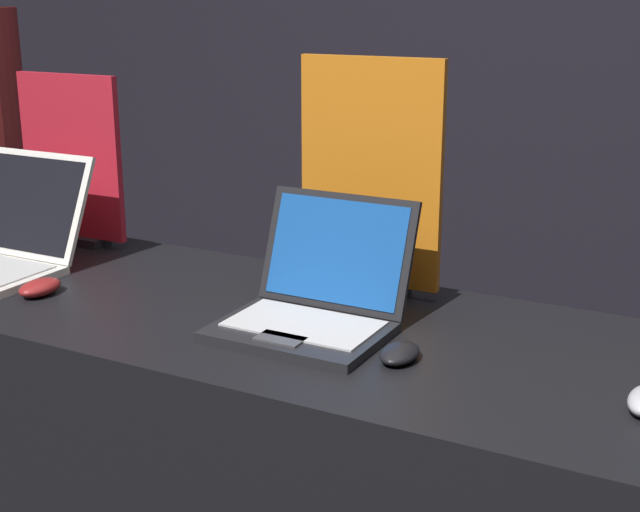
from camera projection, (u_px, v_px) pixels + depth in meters
The scene contains 6 objects.
wall_back at pixel (551, 52), 3.21m from camera, with size 8.00×0.05×2.80m.
mouse_front at pixel (40, 287), 2.05m from camera, with size 0.07×0.11×0.04m.
promo_stand_front at pixel (72, 164), 2.42m from camera, with size 0.33×0.07×0.47m.
laptop_middle at pixel (315, 299), 1.84m from camera, with size 0.34×0.34×0.26m.
mouse_middle at pixel (400, 353), 1.68m from camera, with size 0.07×0.11×0.03m.
promo_stand_middle at pixel (370, 182), 2.01m from camera, with size 0.34×0.07×0.54m.
Camera 1 is at (0.82, -1.19, 1.60)m, focal length 50.00 mm.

